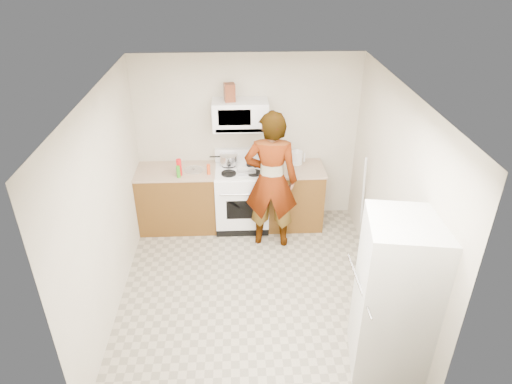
{
  "coord_description": "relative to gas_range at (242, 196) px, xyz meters",
  "views": [
    {
      "loc": [
        -0.16,
        -4.36,
        3.84
      ],
      "look_at": [
        0.07,
        0.55,
        1.07
      ],
      "focal_mm": 32.0,
      "sensor_mm": 36.0,
      "label": 1
    }
  ],
  "objects": [
    {
      "name": "kettle",
      "position": [
        0.81,
        0.14,
        0.55
      ],
      "size": [
        0.21,
        0.21,
        0.19
      ],
      "primitive_type": "cylinder",
      "rotation": [
        0.0,
        0.0,
        -0.37
      ],
      "color": "silver",
      "rests_on": "counter_right"
    },
    {
      "name": "person",
      "position": [
        0.39,
        -0.48,
        0.5
      ],
      "size": [
        0.77,
        0.56,
        1.97
      ],
      "primitive_type": "imported",
      "rotation": [
        0.0,
        0.0,
        3.01
      ],
      "color": "tan",
      "rests_on": "floor"
    },
    {
      "name": "counter_left",
      "position": [
        -0.94,
        0.01,
        0.43
      ],
      "size": [
        1.14,
        0.64,
        0.03
      ],
      "primitive_type": "cube",
      "color": "tan",
      "rests_on": "cabinet_left"
    },
    {
      "name": "microwave",
      "position": [
        0.0,
        0.13,
        1.21
      ],
      "size": [
        0.76,
        0.38,
        0.4
      ],
      "primitive_type": "cube",
      "color": "white",
      "rests_on": "back_wall"
    },
    {
      "name": "cabinet_right",
      "position": [
        0.78,
        0.01,
        -0.04
      ],
      "size": [
        0.8,
        0.62,
        0.9
      ],
      "primitive_type": "cube",
      "color": "brown",
      "rests_on": "floor"
    },
    {
      "name": "back_wall",
      "position": [
        0.1,
        0.31,
        0.76
      ],
      "size": [
        3.2,
        0.02,
        2.5
      ],
      "primitive_type": "cube",
      "color": "beige",
      "rests_on": "floor"
    },
    {
      "name": "tray",
      "position": [
        0.07,
        -0.13,
        0.47
      ],
      "size": [
        0.27,
        0.19,
        0.05
      ],
      "primitive_type": "cube",
      "rotation": [
        0.0,
        0.0,
        0.13
      ],
      "color": "white",
      "rests_on": "gas_range"
    },
    {
      "name": "floor",
      "position": [
        0.1,
        -1.48,
        -0.49
      ],
      "size": [
        3.6,
        3.6,
        0.0
      ],
      "primitive_type": "plane",
      "color": "gray",
      "rests_on": "ground"
    },
    {
      "name": "bottle_green_cap",
      "position": [
        -0.87,
        -0.22,
        0.53
      ],
      "size": [
        0.06,
        0.06,
        0.17
      ],
      "primitive_type": "cylinder",
      "rotation": [
        0.0,
        0.0,
        0.22
      ],
      "color": "#29951B",
      "rests_on": "counter_left"
    },
    {
      "name": "cabinet_left",
      "position": [
        -0.94,
        0.01,
        -0.04
      ],
      "size": [
        1.12,
        0.62,
        0.9
      ],
      "primitive_type": "cube",
      "color": "brown",
      "rests_on": "floor"
    },
    {
      "name": "pot_lid",
      "position": [
        -0.68,
        -0.02,
        0.46
      ],
      "size": [
        0.35,
        0.35,
        0.01
      ],
      "primitive_type": "cylinder",
      "rotation": [
        0.0,
        0.0,
        -0.36
      ],
      "color": "white",
      "rests_on": "counter_left"
    },
    {
      "name": "bottle_hot_sauce",
      "position": [
        -0.46,
        -0.14,
        0.52
      ],
      "size": [
        0.05,
        0.05,
        0.15
      ],
      "primitive_type": "cylinder",
      "rotation": [
        0.0,
        0.0,
        0.04
      ],
      "color": "#D94518",
      "rests_on": "counter_left"
    },
    {
      "name": "gas_range",
      "position": [
        0.0,
        0.0,
        0.0
      ],
      "size": [
        0.76,
        0.65,
        1.13
      ],
      "color": "white",
      "rests_on": "floor"
    },
    {
      "name": "broom",
      "position": [
        1.67,
        -0.48,
        0.2
      ],
      "size": [
        0.17,
        0.27,
        1.35
      ],
      "primitive_type": "cylinder",
      "rotation": [
        0.14,
        -0.14,
        0.28
      ],
      "color": "silver",
      "rests_on": "floor"
    },
    {
      "name": "saucepan",
      "position": [
        -0.18,
        0.15,
        0.54
      ],
      "size": [
        0.28,
        0.28,
        0.14
      ],
      "primitive_type": "cylinder",
      "rotation": [
        0.0,
        0.0,
        -0.13
      ],
      "color": "silver",
      "rests_on": "gas_range"
    },
    {
      "name": "counter_right",
      "position": [
        0.78,
        0.01,
        0.43
      ],
      "size": [
        0.82,
        0.64,
        0.03
      ],
      "primitive_type": "cube",
      "color": "tan",
      "rests_on": "cabinet_right"
    },
    {
      "name": "fridge",
      "position": [
        1.42,
        -2.63,
        0.36
      ],
      "size": [
        0.8,
        0.8,
        1.7
      ],
      "primitive_type": "cube",
      "rotation": [
        0.0,
        0.0,
        -0.16
      ],
      "color": "silver",
      "rests_on": "floor"
    },
    {
      "name": "jug",
      "position": [
        -0.14,
        0.11,
        1.53
      ],
      "size": [
        0.16,
        0.16,
        0.24
      ],
      "primitive_type": "cube",
      "rotation": [
        0.0,
        0.0,
        0.16
      ],
      "color": "#622B17",
      "rests_on": "microwave"
    },
    {
      "name": "right_wall",
      "position": [
        1.69,
        -1.48,
        0.76
      ],
      "size": [
        0.02,
        3.6,
        2.5
      ],
      "primitive_type": "cube",
      "color": "beige",
      "rests_on": "floor"
    },
    {
      "name": "bottle_spray",
      "position": [
        -0.86,
        -0.15,
        0.57
      ],
      "size": [
        0.08,
        0.08,
        0.24
      ],
      "primitive_type": "cylinder",
      "rotation": [
        0.0,
        0.0,
        0.2
      ],
      "color": "red",
      "rests_on": "counter_left"
    }
  ]
}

